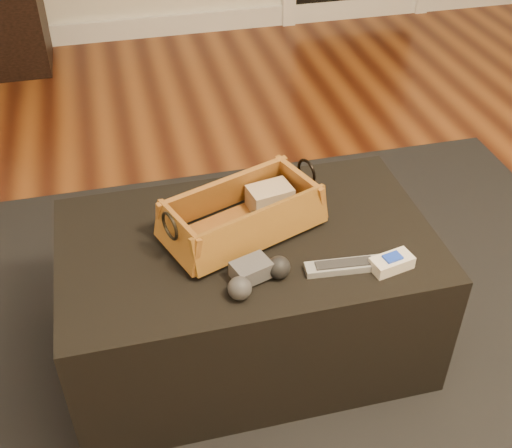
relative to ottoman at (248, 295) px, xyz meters
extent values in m
cube|color=brown|center=(0.00, -0.21, -0.23)|extent=(5.00, 5.50, 0.01)
cube|color=white|center=(0.00, 2.52, -0.16)|extent=(5.00, 0.04, 0.12)
cube|color=black|center=(0.00, -0.05, -0.22)|extent=(2.60, 2.00, 0.01)
cube|color=black|center=(0.00, 0.00, 0.00)|extent=(1.00, 0.60, 0.42)
cube|color=black|center=(-0.02, 0.01, 0.24)|extent=(0.22, 0.14, 0.02)
cube|color=tan|center=(0.09, 0.10, 0.26)|extent=(0.13, 0.10, 0.06)
cube|color=#B26428|center=(0.00, 0.03, 0.22)|extent=(0.41, 0.29, 0.01)
cube|color=#B06627|center=(-0.04, 0.12, 0.28)|extent=(0.39, 0.18, 0.11)
cube|color=#946221|center=(0.03, -0.05, 0.28)|extent=(0.39, 0.18, 0.11)
cube|color=#A86226|center=(0.18, 0.10, 0.28)|extent=(0.11, 0.20, 0.11)
cube|color=#A96A26|center=(-0.19, -0.03, 0.28)|extent=(0.11, 0.20, 0.11)
torus|color=black|center=(0.19, 0.11, 0.32)|extent=(0.03, 0.08, 0.08)
torus|color=black|center=(-0.20, -0.04, 0.32)|extent=(0.03, 0.08, 0.08)
cube|color=#434347|center=(-0.03, -0.16, 0.24)|extent=(0.11, 0.09, 0.04)
sphere|color=#2F2F31|center=(-0.07, -0.21, 0.24)|extent=(0.08, 0.08, 0.06)
sphere|color=black|center=(0.04, -0.16, 0.24)|extent=(0.08, 0.08, 0.06)
cube|color=#95989C|center=(0.21, -0.18, 0.22)|extent=(0.20, 0.06, 0.02)
cube|color=#242426|center=(0.21, -0.18, 0.23)|extent=(0.15, 0.04, 0.00)
cube|color=beige|center=(0.33, -0.20, 0.23)|extent=(0.12, 0.08, 0.03)
cube|color=blue|center=(0.33, -0.20, 0.25)|extent=(0.05, 0.04, 0.01)
camera|label=1|loc=(-0.29, -1.28, 1.30)|focal=45.00mm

